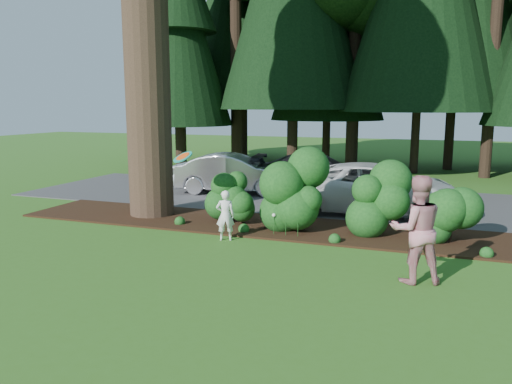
# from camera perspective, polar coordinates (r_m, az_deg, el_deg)

# --- Properties ---
(ground) EXTENTS (80.00, 80.00, 0.00)m
(ground) POSITION_cam_1_polar(r_m,az_deg,el_deg) (9.77, 1.02, -8.78)
(ground) COLOR #31621C
(ground) RESTS_ON ground
(mulch_bed) EXTENTS (16.00, 2.50, 0.05)m
(mulch_bed) POSITION_cam_1_polar(r_m,az_deg,el_deg) (12.76, 5.80, -4.24)
(mulch_bed) COLOR black
(mulch_bed) RESTS_ON ground
(driveway) EXTENTS (22.00, 6.00, 0.03)m
(driveway) POSITION_cam_1_polar(r_m,az_deg,el_deg) (16.82, 9.38, -0.92)
(driveway) COLOR #38383A
(driveway) RESTS_ON ground
(shrub_row) EXTENTS (6.53, 1.60, 1.61)m
(shrub_row) POSITION_cam_1_polar(r_m,az_deg,el_deg) (12.32, 9.20, -1.09)
(shrub_row) COLOR #144215
(shrub_row) RESTS_ON ground
(lily_cluster) EXTENTS (0.69, 0.09, 0.57)m
(lily_cluster) POSITION_cam_1_polar(r_m,az_deg,el_deg) (11.93, 3.43, -2.88)
(lily_cluster) COLOR #144215
(lily_cluster) RESTS_ON ground
(car_silver_wagon) EXTENTS (4.44, 2.21, 1.40)m
(car_silver_wagon) POSITION_cam_1_polar(r_m,az_deg,el_deg) (17.81, -2.51, 2.13)
(car_silver_wagon) COLOR #B5B4B9
(car_silver_wagon) RESTS_ON driveway
(car_white_suv) EXTENTS (5.22, 2.48, 1.44)m
(car_white_suv) POSITION_cam_1_polar(r_m,az_deg,el_deg) (14.87, 13.55, 0.41)
(car_white_suv) COLOR silver
(car_white_suv) RESTS_ON driveway
(car_dark_suv) EXTENTS (4.99, 2.66, 1.38)m
(car_dark_suv) POSITION_cam_1_polar(r_m,az_deg,el_deg) (17.84, 7.33, 2.03)
(car_dark_suv) COLOR black
(car_dark_suv) RESTS_ON driveway
(child) EXTENTS (0.51, 0.42, 1.19)m
(child) POSITION_cam_1_polar(r_m,az_deg,el_deg) (11.66, -3.53, -2.68)
(child) COLOR white
(child) RESTS_ON ground
(adult) EXTENTS (1.14, 1.02, 1.93)m
(adult) POSITION_cam_1_polar(r_m,az_deg,el_deg) (9.26, 17.86, -4.09)
(adult) COLOR #A81635
(adult) RESTS_ON ground
(frisbee) EXTENTS (0.53, 0.46, 0.35)m
(frisbee) POSITION_cam_1_polar(r_m,az_deg,el_deg) (11.99, -8.36, 3.99)
(frisbee) COLOR teal
(frisbee) RESTS_ON ground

